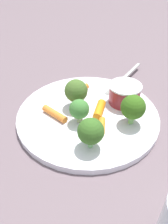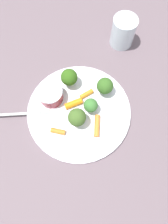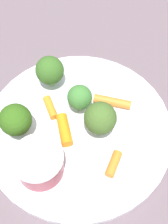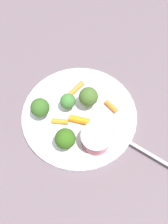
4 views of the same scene
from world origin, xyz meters
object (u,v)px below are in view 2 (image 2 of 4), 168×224
(broccoli_floret_2, at_px, (77,117))
(fork, at_px, (20,114))
(carrot_stick_0, at_px, (58,131))
(carrot_stick_3, at_px, (73,104))
(sauce_cup, at_px, (51,95))
(carrot_stick_1, at_px, (97,126))
(broccoli_floret_1, at_px, (104,85))
(broccoli_floret_0, at_px, (69,77))
(broccoli_floret_3, at_px, (91,105))
(drinking_glass, at_px, (123,32))
(carrot_stick_2, at_px, (87,94))
(plate, at_px, (79,112))

(broccoli_floret_2, distance_m, fork, 0.15)
(carrot_stick_0, height_order, carrot_stick_3, carrot_stick_3)
(sauce_cup, xyz_separation_m, carrot_stick_1, (-0.04, 0.14, -0.01))
(broccoli_floret_1, xyz_separation_m, fork, (0.21, -0.09, -0.03))
(broccoli_floret_0, xyz_separation_m, carrot_stick_0, (0.11, 0.09, -0.03))
(broccoli_floret_3, distance_m, carrot_stick_1, 0.05)
(drinking_glass, bearing_deg, carrot_stick_1, 34.37)
(carrot_stick_1, bearing_deg, sauce_cup, -73.24)
(broccoli_floret_1, relative_size, fork, 0.40)
(broccoli_floret_1, bearing_deg, carrot_stick_2, -23.81)
(broccoli_floret_2, bearing_deg, carrot_stick_1, 126.58)
(plate, distance_m, carrot_stick_1, 0.06)
(carrot_stick_1, relative_size, carrot_stick_2, 1.50)
(fork, bearing_deg, sauce_cup, 170.32)
(sauce_cup, relative_size, broccoli_floret_2, 1.10)
(broccoli_floret_1, bearing_deg, sauce_cup, -30.49)
(plate, height_order, broccoli_floret_1, broccoli_floret_1)
(carrot_stick_1, relative_size, drinking_glass, 0.64)
(plate, height_order, carrot_stick_2, carrot_stick_2)
(carrot_stick_0, bearing_deg, plate, -171.47)
(plate, height_order, carrot_stick_1, carrot_stick_1)
(broccoli_floret_0, xyz_separation_m, broccoli_floret_3, (0.01, 0.09, -0.01))
(plate, xyz_separation_m, broccoli_floret_0, (-0.03, -0.08, 0.04))
(plate, relative_size, broccoli_floret_2, 4.59)
(fork, height_order, drinking_glass, drinking_glass)
(carrot_stick_0, distance_m, carrot_stick_2, 0.12)
(carrot_stick_3, bearing_deg, broccoli_floret_1, 168.18)
(broccoli_floret_2, relative_size, carrot_stick_3, 1.26)
(sauce_cup, xyz_separation_m, carrot_stick_3, (-0.03, 0.05, -0.01))
(plate, xyz_separation_m, carrot_stick_0, (0.08, 0.01, 0.01))
(broccoli_floret_2, height_order, carrot_stick_2, broccoli_floret_2)
(broccoli_floret_3, xyz_separation_m, carrot_stick_0, (0.10, -0.01, -0.02))
(plate, height_order, carrot_stick_0, carrot_stick_0)
(plate, distance_m, broccoli_floret_3, 0.05)
(broccoli_floret_2, xyz_separation_m, carrot_stick_3, (-0.02, -0.04, -0.03))
(carrot_stick_1, bearing_deg, broccoli_floret_1, -139.76)
(sauce_cup, relative_size, carrot_stick_0, 1.81)
(sauce_cup, bearing_deg, carrot_stick_2, 146.22)
(broccoli_floret_0, distance_m, carrot_stick_3, 0.07)
(broccoli_floret_0, bearing_deg, carrot_stick_2, 104.08)
(broccoli_floret_0, xyz_separation_m, carrot_stick_3, (0.03, 0.05, -0.03))
(sauce_cup, relative_size, broccoli_floret_3, 1.36)
(sauce_cup, distance_m, broccoli_floret_2, 0.10)
(carrot_stick_0, bearing_deg, sauce_cup, -116.59)
(broccoli_floret_0, relative_size, carrot_stick_0, 1.62)
(carrot_stick_1, bearing_deg, broccoli_floret_2, -53.42)
(sauce_cup, height_order, broccoli_floret_3, broccoli_floret_3)
(broccoli_floret_3, height_order, carrot_stick_2, broccoli_floret_3)
(broccoli_floret_3, bearing_deg, broccoli_floret_2, 6.19)
(carrot_stick_0, bearing_deg, drinking_glass, -161.10)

